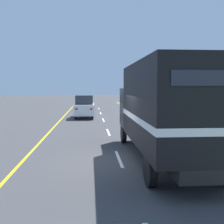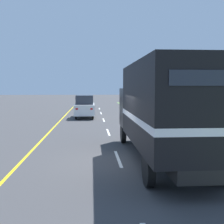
{
  "view_description": "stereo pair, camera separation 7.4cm",
  "coord_description": "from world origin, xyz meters",
  "views": [
    {
      "loc": [
        -1.11,
        -10.46,
        2.8
      ],
      "look_at": [
        0.3,
        7.78,
        1.2
      ],
      "focal_mm": 45.0,
      "sensor_mm": 36.0,
      "label": 1
    },
    {
      "loc": [
        -1.03,
        -10.46,
        2.8
      ],
      "look_at": [
        0.3,
        7.78,
        1.2
      ],
      "focal_mm": 45.0,
      "sensor_mm": 36.0,
      "label": 2
    }
  ],
  "objects": [
    {
      "name": "centre_dash_mid_b",
      "position": [
        0.0,
        13.55,
        0.0
      ],
      "size": [
        0.12,
        2.6,
        0.01
      ],
      "primitive_type": "cube",
      "color": "white",
      "rests_on": "ground"
    },
    {
      "name": "roadside_tree_far",
      "position": [
        11.8,
        27.4,
        4.24
      ],
      "size": [
        4.41,
        4.41,
        6.46
      ],
      "color": "brown",
      "rests_on": "ground"
    },
    {
      "name": "centre_dash_far",
      "position": [
        0.0,
        20.15,
        0.0
      ],
      "size": [
        0.12,
        2.6,
        0.01
      ],
      "primitive_type": "cube",
      "color": "white",
      "rests_on": "ground"
    },
    {
      "name": "centre_dash_near",
      "position": [
        0.0,
        0.35,
        0.0
      ],
      "size": [
        0.12,
        2.6,
        0.01
      ],
      "primitive_type": "cube",
      "color": "white",
      "rests_on": "ground"
    },
    {
      "name": "highway_sign",
      "position": [
        6.32,
        8.58,
        1.95
      ],
      "size": [
        2.28,
        0.09,
        2.98
      ],
      "color": "#9E9EA3",
      "rests_on": "ground"
    },
    {
      "name": "centre_dash_farthest",
      "position": [
        0.0,
        26.75,
        0.0
      ],
      "size": [
        0.12,
        2.6,
        0.01
      ],
      "primitive_type": "cube",
      "color": "white",
      "rests_on": "ground"
    },
    {
      "name": "roadside_tree_mid",
      "position": [
        10.61,
        20.03,
        2.97
      ],
      "size": [
        3.01,
        3.01,
        4.49
      ],
      "color": "brown",
      "rests_on": "ground"
    },
    {
      "name": "horse_trailer_truck",
      "position": [
        1.63,
        -0.3,
        2.03
      ],
      "size": [
        2.51,
        8.54,
        3.64
      ],
      "color": "black",
      "rests_on": "ground"
    },
    {
      "name": "delineator_post",
      "position": [
        4.39,
        2.93,
        0.51
      ],
      "size": [
        0.08,
        0.08,
        0.95
      ],
      "color": "white",
      "rests_on": "ground"
    },
    {
      "name": "lead_car_white",
      "position": [
        -1.67,
        15.52,
        1.04
      ],
      "size": [
        1.8,
        4.12,
        2.1
      ],
      "color": "black",
      "rests_on": "ground"
    },
    {
      "name": "edge_line_yellow",
      "position": [
        -3.7,
        13.61,
        0.0
      ],
      "size": [
        0.12,
        58.14,
        0.01
      ],
      "primitive_type": "cube",
      "color": "yellow",
      "rests_on": "ground"
    },
    {
      "name": "centre_dash_mid_a",
      "position": [
        0.0,
        6.95,
        0.0
      ],
      "size": [
        0.12,
        2.6,
        0.01
      ],
      "primitive_type": "cube",
      "color": "white",
      "rests_on": "ground"
    },
    {
      "name": "ground_plane",
      "position": [
        0.0,
        0.0,
        0.0
      ],
      "size": [
        200.0,
        200.0,
        0.0
      ],
      "primitive_type": "plane",
      "color": "#3D3D3F"
    }
  ]
}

